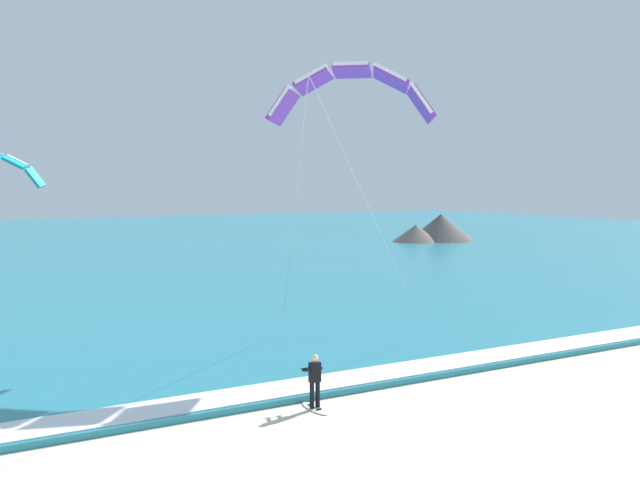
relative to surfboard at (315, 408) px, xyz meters
name	(u,v)px	position (x,y,z in m)	size (l,w,h in m)	color
sea	(50,247)	(1.16, 60.72, 0.07)	(200.00, 120.00, 0.20)	teal
surf_foam	(320,383)	(1.16, 1.72, 0.19)	(200.00, 1.65, 0.04)	white
surfboard	(315,408)	(0.00, 0.00, 0.00)	(0.46, 1.40, 0.09)	white
kitesurfer	(315,379)	(0.00, 0.02, 0.91)	(0.55, 0.53, 1.69)	black
kite_primary	(351,88)	(5.49, 6.85, 10.74)	(8.42, 8.98, 10.59)	purple
headland_right	(435,230)	(41.15, 46.04, 1.48)	(10.75, 8.27, 3.30)	#56514C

